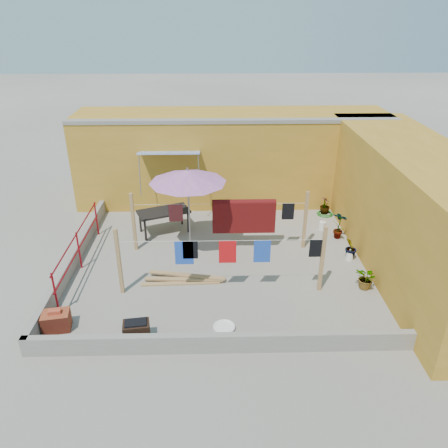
% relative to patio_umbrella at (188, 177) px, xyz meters
% --- Properties ---
extents(ground, '(80.00, 80.00, 0.00)m').
position_rel_patio_umbrella_xyz_m(ground, '(0.87, -0.68, -2.32)').
color(ground, '#9E998E').
rests_on(ground, ground).
extents(wall_back, '(11.00, 3.27, 3.21)m').
position_rel_patio_umbrella_xyz_m(wall_back, '(1.37, 4.01, -0.71)').
color(wall_back, '#BE8529').
rests_on(wall_back, ground).
extents(wall_right, '(2.40, 9.00, 3.20)m').
position_rel_patio_umbrella_xyz_m(wall_right, '(6.07, -0.68, -0.72)').
color(wall_right, '#BE8529').
rests_on(wall_right, ground).
extents(parapet_front, '(8.30, 0.16, 0.44)m').
position_rel_patio_umbrella_xyz_m(parapet_front, '(0.87, -4.26, -2.10)').
color(parapet_front, gray).
rests_on(parapet_front, ground).
extents(parapet_left, '(0.16, 7.30, 0.44)m').
position_rel_patio_umbrella_xyz_m(parapet_left, '(-3.21, -0.68, -2.10)').
color(parapet_left, gray).
rests_on(parapet_left, ground).
extents(red_railing, '(0.05, 4.20, 1.10)m').
position_rel_patio_umbrella_xyz_m(red_railing, '(-2.98, -0.88, -1.60)').
color(red_railing, maroon).
rests_on(red_railing, ground).
extents(clothesline_rig, '(5.09, 2.35, 1.80)m').
position_rel_patio_umbrella_xyz_m(clothesline_rig, '(1.45, -0.12, -1.30)').
color(clothesline_rig, tan).
rests_on(clothesline_rig, ground).
extents(patio_umbrella, '(2.51, 2.51, 2.58)m').
position_rel_patio_umbrella_xyz_m(patio_umbrella, '(0.00, 0.00, 0.00)').
color(patio_umbrella, gray).
rests_on(patio_umbrella, ground).
extents(outdoor_table, '(1.77, 1.34, 0.75)m').
position_rel_patio_umbrella_xyz_m(outdoor_table, '(-0.88, 1.24, -1.65)').
color(outdoor_table, black).
rests_on(outdoor_table, ground).
extents(brick_stack, '(0.65, 0.52, 0.51)m').
position_rel_patio_umbrella_xyz_m(brick_stack, '(-2.83, -3.45, -2.10)').
color(brick_stack, maroon).
rests_on(brick_stack, ground).
extents(lumber_pile, '(2.21, 0.61, 0.13)m').
position_rel_patio_umbrella_xyz_m(lumber_pile, '(-0.10, -1.63, -2.25)').
color(lumber_pile, tan).
rests_on(lumber_pile, ground).
extents(brazier, '(0.60, 0.44, 0.50)m').
position_rel_patio_umbrella_xyz_m(brazier, '(-0.98, -3.88, -2.08)').
color(brazier, black).
rests_on(brazier, ground).
extents(white_basin, '(0.50, 0.50, 0.09)m').
position_rel_patio_umbrella_xyz_m(white_basin, '(0.91, -3.56, -2.27)').
color(white_basin, white).
rests_on(white_basin, ground).
extents(water_jug_a, '(0.21, 0.21, 0.33)m').
position_rel_patio_umbrella_xyz_m(water_jug_a, '(4.57, -0.61, -2.18)').
color(water_jug_a, white).
rests_on(water_jug_a, ground).
extents(water_jug_b, '(0.20, 0.20, 0.32)m').
position_rel_patio_umbrella_xyz_m(water_jug_b, '(4.21, 1.27, -2.18)').
color(water_jug_b, white).
rests_on(water_jug_b, ground).
extents(green_hose, '(0.56, 0.56, 0.08)m').
position_rel_patio_umbrella_xyz_m(green_hose, '(4.57, 2.42, -2.28)').
color(green_hose, '#1A761C').
rests_on(green_hose, ground).
extents(plant_back_a, '(0.72, 0.63, 0.77)m').
position_rel_patio_umbrella_xyz_m(plant_back_a, '(0.94, 2.24, -1.93)').
color(plant_back_a, '#1D601B').
rests_on(plant_back_a, ground).
extents(plant_back_b, '(0.43, 0.43, 0.62)m').
position_rel_patio_umbrella_xyz_m(plant_back_b, '(4.57, 2.52, -2.01)').
color(plant_back_b, '#1D601B').
rests_on(plant_back_b, ground).
extents(plant_right_a, '(0.58, 0.56, 0.91)m').
position_rel_patio_umbrella_xyz_m(plant_right_a, '(4.57, 0.68, -1.86)').
color(plant_right_a, '#1D601B').
rests_on(plant_right_a, ground).
extents(plant_right_b, '(0.45, 0.49, 0.72)m').
position_rel_patio_umbrella_xyz_m(plant_right_b, '(4.57, -0.62, -1.96)').
color(plant_right_b, '#1D601B').
rests_on(plant_right_b, ground).
extents(plant_right_c, '(0.69, 0.71, 0.61)m').
position_rel_patio_umbrella_xyz_m(plant_right_c, '(4.57, -2.07, -2.02)').
color(plant_right_c, '#1D601B').
rests_on(plant_right_c, ground).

